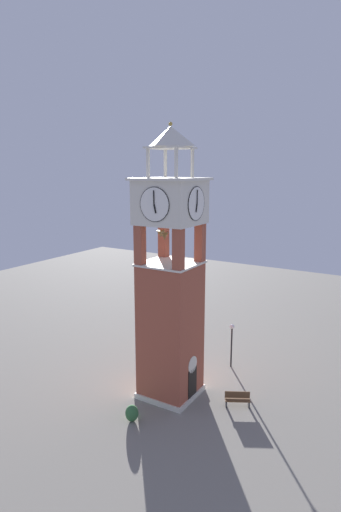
% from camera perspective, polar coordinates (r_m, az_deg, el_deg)
% --- Properties ---
extents(ground, '(80.00, 80.00, 0.00)m').
position_cam_1_polar(ground, '(29.67, -0.00, -18.27)').
color(ground, gray).
extents(clock_tower, '(3.90, 3.90, 17.59)m').
position_cam_1_polar(clock_tower, '(26.80, 0.00, -4.71)').
color(clock_tower, '#9E4C38').
rests_on(clock_tower, ground).
extents(park_bench, '(1.15, 1.62, 0.95)m').
position_cam_1_polar(park_bench, '(28.45, 9.12, -18.73)').
color(park_bench, brown).
rests_on(park_bench, ground).
extents(lamp_post, '(0.36, 0.36, 3.44)m').
position_cam_1_polar(lamp_post, '(32.50, 8.35, -10.86)').
color(lamp_post, black).
rests_on(lamp_post, ground).
extents(trash_bin, '(0.52, 0.52, 0.80)m').
position_cam_1_polar(trash_bin, '(33.34, -1.67, -13.94)').
color(trash_bin, '#38513D').
rests_on(trash_bin, ground).
extents(shrub_near_entry, '(0.79, 0.79, 1.01)m').
position_cam_1_polar(shrub_near_entry, '(26.86, -5.29, -20.56)').
color(shrub_near_entry, '#336638').
rests_on(shrub_near_entry, ground).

